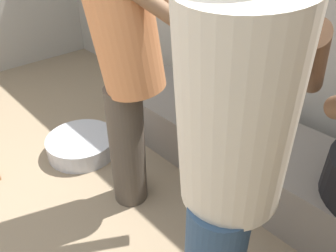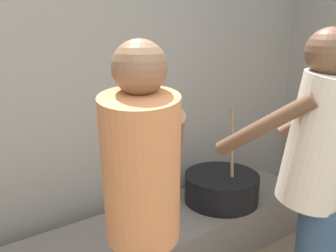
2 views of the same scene
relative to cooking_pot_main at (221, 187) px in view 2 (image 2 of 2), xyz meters
The scene contains 5 objects.
block_enclosure_rear 1.41m from the cooking_pot_main, 153.36° to the left, with size 5.29×0.20×2.22m, color #9E998E.
hearth_ledge 0.65m from the cooking_pot_main, behind, with size 2.60×0.60×0.34m, color slate.
cooking_pot_main is the anchor object (origin of this frame).
cook_in_cream_shirt 1.02m from the cooking_pot_main, 106.79° to the right, with size 0.52×0.72×1.58m.
cook_in_orange_shirt 1.32m from the cooking_pot_main, 149.89° to the right, with size 0.64×0.71×1.54m.
Camera 2 is at (-0.66, -0.05, 1.57)m, focal length 38.99 mm.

